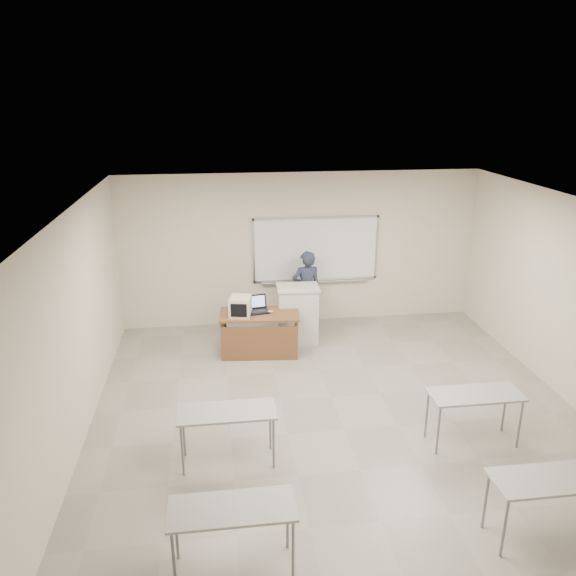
{
  "coord_description": "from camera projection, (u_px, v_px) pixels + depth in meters",
  "views": [
    {
      "loc": [
        -1.64,
        -6.51,
        4.39
      ],
      "look_at": [
        -0.49,
        2.2,
        1.34
      ],
      "focal_mm": 35.0,
      "sensor_mm": 36.0,
      "label": 1
    }
  ],
  "objects": [
    {
      "name": "podium",
      "position": [
        298.0,
        314.0,
        10.36
      ],
      "size": [
        0.76,
        0.56,
        1.07
      ],
      "rotation": [
        0.0,
        0.0,
        -0.05
      ],
      "color": "silver",
      "rests_on": "floor"
    },
    {
      "name": "instructor_desk",
      "position": [
        260.0,
        327.0,
        9.78
      ],
      "size": [
        1.39,
        0.69,
        0.75
      ],
      "rotation": [
        0.0,
        0.0,
        -0.09
      ],
      "color": "brown",
      "rests_on": "floor"
    },
    {
      "name": "keyboard",
      "position": [
        291.0,
        288.0,
        10.05
      ],
      "size": [
        0.46,
        0.16,
        0.03
      ],
      "primitive_type": "cube",
      "rotation": [
        0.0,
        0.0,
        -0.02
      ],
      "color": "beige",
      "rests_on": "podium"
    },
    {
      "name": "student_desks",
      "position": [
        373.0,
        446.0,
        6.26
      ],
      "size": [
        4.4,
        2.2,
        0.73
      ],
      "color": "#AAAAA5",
      "rests_on": "floor"
    },
    {
      "name": "floor",
      "position": [
        344.0,
        430.0,
        7.74
      ],
      "size": [
        7.0,
        8.0,
        0.01
      ],
      "primitive_type": "cube",
      "color": "gray",
      "rests_on": "ground"
    },
    {
      "name": "whiteboard",
      "position": [
        316.0,
        250.0,
        11.01
      ],
      "size": [
        2.48,
        0.1,
        1.31
      ],
      "color": "white",
      "rests_on": "floor"
    },
    {
      "name": "mouse",
      "position": [
        271.0,
        311.0,
        9.84
      ],
      "size": [
        0.13,
        0.11,
        0.04
      ],
      "primitive_type": "ellipsoid",
      "rotation": [
        0.0,
        0.0,
        -0.42
      ],
      "color": "#AAADB1",
      "rests_on": "instructor_desk"
    },
    {
      "name": "laptop",
      "position": [
        258.0,
        308.0,
        9.89
      ],
      "size": [
        0.36,
        0.34,
        0.27
      ],
      "rotation": [
        0.0,
        0.0,
        0.17
      ],
      "color": "black",
      "rests_on": "instructor_desk"
    },
    {
      "name": "crt_monitor",
      "position": [
        241.0,
        306.0,
        9.68
      ],
      "size": [
        0.36,
        0.41,
        0.34
      ],
      "rotation": [
        0.0,
        0.0,
        -0.2
      ],
      "color": "beige",
      "rests_on": "instructor_desk"
    },
    {
      "name": "presenter",
      "position": [
        306.0,
        290.0,
        10.89
      ],
      "size": [
        0.62,
        0.46,
        1.56
      ],
      "primitive_type": "imported",
      "rotation": [
        0.0,
        0.0,
        3.29
      ],
      "color": "black",
      "rests_on": "floor"
    }
  ]
}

